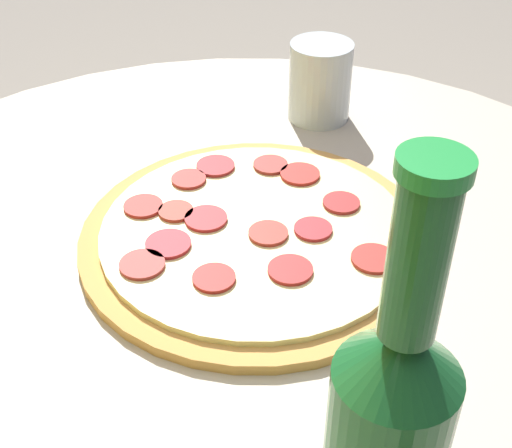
# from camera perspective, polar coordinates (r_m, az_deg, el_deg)

# --- Properties ---
(table) EXTENTS (0.89, 0.89, 0.70)m
(table) POSITION_cam_1_polar(r_m,az_deg,el_deg) (0.76, -0.99, -14.30)
(table) COLOR #B2A893
(table) RESTS_ON ground_plane
(pizza) EXTENTS (0.32, 0.32, 0.02)m
(pizza) POSITION_cam_1_polar(r_m,az_deg,el_deg) (0.65, -0.06, -0.82)
(pizza) COLOR #C68E47
(pizza) RESTS_ON table
(beer_bottle) EXTENTS (0.06, 0.06, 0.26)m
(beer_bottle) POSITION_cam_1_polar(r_m,az_deg,el_deg) (0.39, 10.49, -15.95)
(beer_bottle) COLOR #195628
(beer_bottle) RESTS_ON table
(drinking_glass) EXTENTS (0.07, 0.07, 0.09)m
(drinking_glass) POSITION_cam_1_polar(r_m,az_deg,el_deg) (0.84, 5.14, 11.29)
(drinking_glass) COLOR silver
(drinking_glass) RESTS_ON table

